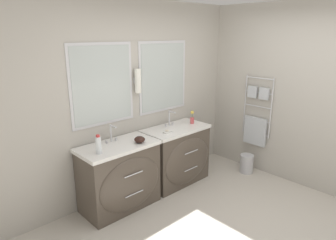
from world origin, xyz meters
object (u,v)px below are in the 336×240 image
at_px(amenity_bowl, 140,140).
at_px(vanity_left, 121,177).
at_px(waste_bin, 247,163).
at_px(vanity_right, 177,155).
at_px(toiletry_bottle, 98,145).
at_px(flower_vase, 192,118).

bearing_deg(amenity_bowl, vanity_left, 158.45).
bearing_deg(waste_bin, amenity_bowl, 166.20).
bearing_deg(vanity_right, amenity_bowl, -172.88).
distance_m(vanity_left, toiletry_bottle, 0.61).
bearing_deg(toiletry_bottle, vanity_left, 9.67).
xyz_separation_m(vanity_right, toiletry_bottle, (-1.32, -0.05, 0.52)).
bearing_deg(flower_vase, vanity_right, -177.61).
relative_size(vanity_right, amenity_bowl, 7.24).
distance_m(vanity_right, flower_vase, 0.60).
relative_size(amenity_bowl, waste_bin, 0.46).
distance_m(vanity_right, toiletry_bottle, 1.42).
relative_size(vanity_left, waste_bin, 3.32).
distance_m(toiletry_bottle, waste_bin, 2.54).
bearing_deg(vanity_right, waste_bin, -27.35).
relative_size(vanity_right, flower_vase, 4.95).
bearing_deg(vanity_right, flower_vase, 2.39).
xyz_separation_m(vanity_left, toiletry_bottle, (-0.31, -0.05, 0.52)).
height_order(toiletry_bottle, flower_vase, toiletry_bottle).
distance_m(vanity_left, flower_vase, 1.42).
bearing_deg(vanity_left, flower_vase, 0.59).
distance_m(amenity_bowl, waste_bin, 2.00).
bearing_deg(amenity_bowl, flower_vase, 5.72).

